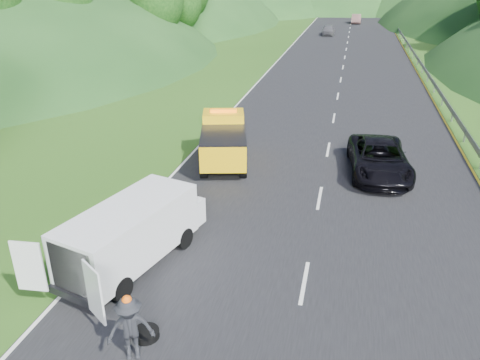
% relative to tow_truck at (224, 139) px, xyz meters
% --- Properties ---
extents(ground, '(320.00, 320.00, 0.00)m').
position_rel_tow_truck_xyz_m(ground, '(2.00, -7.10, -1.17)').
color(ground, '#38661E').
rests_on(ground, ground).
extents(road_surface, '(14.00, 200.00, 0.02)m').
position_rel_tow_truck_xyz_m(road_surface, '(5.00, 32.90, -1.16)').
color(road_surface, black).
rests_on(road_surface, ground).
extents(guardrail, '(0.06, 140.00, 1.52)m').
position_rel_tow_truck_xyz_m(guardrail, '(12.30, 45.40, -1.17)').
color(guardrail, gray).
rests_on(guardrail, ground).
extents(tree_line_left, '(14.00, 140.00, 14.00)m').
position_rel_tow_truck_xyz_m(tree_line_left, '(-17.00, 52.90, -1.17)').
color(tree_line_left, '#30601C').
rests_on(tree_line_left, ground).
extents(hills_backdrop, '(201.00, 288.60, 44.00)m').
position_rel_tow_truck_xyz_m(hills_backdrop, '(8.50, 127.60, -1.17)').
color(hills_backdrop, '#2D5B23').
rests_on(hills_backdrop, ground).
extents(tow_truck, '(3.37, 5.91, 2.40)m').
position_rel_tow_truck_xyz_m(tow_truck, '(0.00, 0.00, 0.00)').
color(tow_truck, black).
rests_on(tow_truck, ground).
extents(white_van, '(4.01, 6.41, 2.12)m').
position_rel_tow_truck_xyz_m(white_van, '(-0.47, -9.28, 0.03)').
color(white_van, black).
rests_on(white_van, ground).
extents(woman, '(0.72, 0.77, 1.70)m').
position_rel_tow_truck_xyz_m(woman, '(-0.77, -7.26, -1.17)').
color(woman, silver).
rests_on(woman, ground).
extents(child, '(0.66, 0.59, 1.11)m').
position_rel_tow_truck_xyz_m(child, '(0.59, -7.49, -1.17)').
color(child, '#B8BD64').
rests_on(child, ground).
extents(worker, '(1.32, 1.10, 1.77)m').
position_rel_tow_truck_xyz_m(worker, '(1.21, -13.10, -1.17)').
color(worker, black).
rests_on(worker, ground).
extents(suitcase, '(0.41, 0.28, 0.60)m').
position_rel_tow_truck_xyz_m(suitcase, '(-2.76, -6.51, -0.87)').
color(suitcase, '#68604E').
rests_on(suitcase, ground).
extents(spare_tire, '(0.69, 0.69, 0.20)m').
position_rel_tow_truck_xyz_m(spare_tire, '(1.24, -12.38, -1.17)').
color(spare_tire, black).
rests_on(spare_tire, ground).
extents(passing_suv, '(3.05, 5.78, 1.55)m').
position_rel_tow_truck_xyz_m(passing_suv, '(7.45, 0.14, -1.17)').
color(passing_suv, black).
rests_on(passing_suv, ground).
extents(dist_car_a, '(1.74, 4.32, 1.47)m').
position_rel_tow_truck_xyz_m(dist_car_a, '(2.02, 52.44, -1.17)').
color(dist_car_a, '#4F4E53').
rests_on(dist_car_a, ground).
extents(dist_car_b, '(1.66, 4.77, 1.57)m').
position_rel_tow_truck_xyz_m(dist_car_b, '(5.87, 70.68, -1.17)').
color(dist_car_b, brown).
rests_on(dist_car_b, ground).
extents(dist_car_c, '(1.79, 4.40, 1.28)m').
position_rel_tow_truck_xyz_m(dist_car_c, '(5.98, 87.78, -1.17)').
color(dist_car_c, '#945D4A').
rests_on(dist_car_c, ground).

